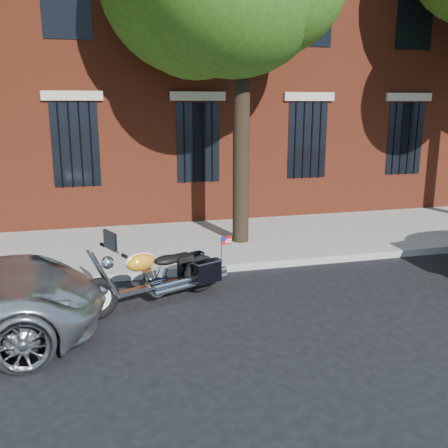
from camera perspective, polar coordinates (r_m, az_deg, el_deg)
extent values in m
plane|color=black|center=(8.55, 4.21, -8.14)|extent=(120.00, 120.00, 0.00)
cube|color=gray|center=(9.76, 1.60, -4.85)|extent=(40.00, 0.16, 0.15)
cube|color=gray|center=(11.50, -1.02, -2.00)|extent=(40.00, 3.60, 0.15)
cube|color=maroon|center=(17.99, -6.65, 22.54)|extent=(26.00, 10.00, 12.00)
cube|color=black|center=(12.92, -3.02, 9.28)|extent=(1.10, 0.14, 2.00)
cube|color=#B2A893|center=(12.86, -3.06, 14.38)|extent=(1.40, 0.20, 0.22)
cylinder|color=black|center=(12.85, -2.95, 9.25)|extent=(0.04, 0.04, 2.00)
cylinder|color=black|center=(10.89, 1.98, 10.08)|extent=(0.36, 0.36, 5.00)
torus|color=black|center=(7.75, -14.14, -8.26)|extent=(0.66, 0.39, 0.65)
torus|color=black|center=(8.58, -2.69, -5.67)|extent=(0.66, 0.39, 0.65)
cylinder|color=white|center=(7.75, -14.14, -8.26)|extent=(0.47, 0.24, 0.49)
cylinder|color=white|center=(8.58, -2.69, -5.67)|extent=(0.47, 0.24, 0.49)
ellipsoid|color=white|center=(7.71, -14.18, -7.58)|extent=(0.37, 0.25, 0.19)
ellipsoid|color=#FFA81C|center=(8.55, -2.70, -4.93)|extent=(0.37, 0.26, 0.19)
cube|color=white|center=(8.13, -8.10, -7.06)|extent=(1.39, 0.66, 0.08)
cylinder|color=white|center=(8.16, -7.80, -7.12)|extent=(0.36, 0.28, 0.31)
cylinder|color=white|center=(8.25, -4.23, -6.72)|extent=(1.16, 0.56, 0.09)
ellipsoid|color=#FFA81C|center=(7.89, -9.57, -4.31)|extent=(0.55, 0.45, 0.28)
ellipsoid|color=black|center=(8.13, -6.52, -4.10)|extent=(0.54, 0.44, 0.15)
cube|color=black|center=(8.73, -3.82, -4.60)|extent=(0.49, 0.33, 0.37)
cube|color=black|center=(8.34, -1.86, -5.47)|extent=(0.49, 0.33, 0.37)
cylinder|color=white|center=(7.62, -12.56, -2.93)|extent=(0.33, 0.72, 0.04)
sphere|color=white|center=(7.64, -13.16, -4.32)|extent=(0.26, 0.26, 0.20)
cube|color=black|center=(7.57, -12.89, -1.85)|extent=(0.19, 0.38, 0.27)
cube|color=red|center=(8.37, 0.28, -1.89)|extent=(0.20, 0.10, 0.14)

